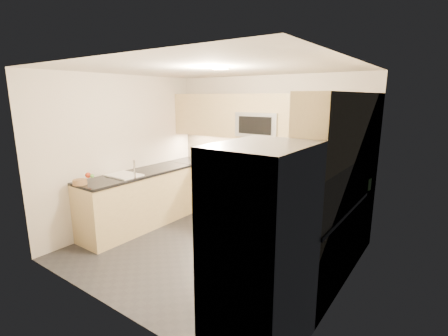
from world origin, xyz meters
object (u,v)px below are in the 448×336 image
Objects in this scene: cutting_board at (207,164)px; fruit_basket at (80,182)px; refrigerator at (261,251)px; gas_range at (255,198)px; microwave at (261,125)px; utensil_bowl at (360,183)px.

fruit_basket reaches higher than cutting_board.
refrigerator is 3.03m from fruit_basket.
microwave is at bearing 90.00° from gas_range.
microwave is at bearing 119.62° from refrigerator.
gas_range is at bearing -90.00° from microwave.
gas_range is 1.78m from utensil_bowl.
cutting_board is at bearing -177.37° from gas_range.
gas_range is at bearing 175.97° from utensil_bowl.
cutting_board is 2.24m from fruit_basket.
microwave is 3.94× the size of fruit_basket.
gas_range is 1.25m from microwave.
utensil_bowl is at bearing -8.23° from microwave.
utensil_bowl is at bearing -4.03° from gas_range.
gas_range is 2.21× the size of cutting_board.
refrigerator is at bearing -95.82° from utensil_bowl.
microwave is (0.00, 0.12, 1.24)m from gas_range.
utensil_bowl is (1.69, -0.12, 0.56)m from gas_range.
microwave is at bearing 9.66° from cutting_board.
microwave reaches higher than utensil_bowl.
microwave is 1.83m from utensil_bowl.
gas_range is at bearing 120.88° from refrigerator.
utensil_bowl is (0.24, 2.31, 0.12)m from refrigerator.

